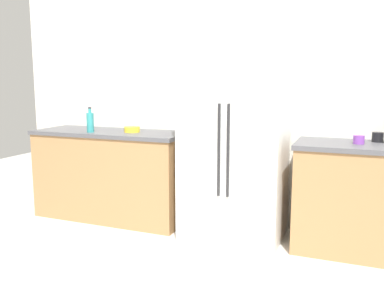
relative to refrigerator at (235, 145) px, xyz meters
The scene contains 8 objects.
kitchen_back_panel 0.65m from the refrigerator, 103.77° to the left, with size 5.00×0.10×2.71m, color silver.
counter_left 1.41m from the refrigerator, behind, with size 1.62×0.62×0.92m.
counter_right 1.22m from the refrigerator, ahead, with size 1.23×0.62×0.92m.
refrigerator is the anchor object (origin of this frame).
bottle_a 1.49m from the refrigerator, behind, with size 0.07×0.07×0.25m.
cup_a 1.21m from the refrigerator, 10.14° to the left, with size 0.09×0.09×0.08m, color black.
cup_b 1.04m from the refrigerator, ahead, with size 0.09×0.09×0.07m, color purple.
bowl_a 1.09m from the refrigerator, behind, with size 0.16×0.16×0.06m, color yellow.
Camera 1 is at (1.07, -2.19, 1.43)m, focal length 37.87 mm.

